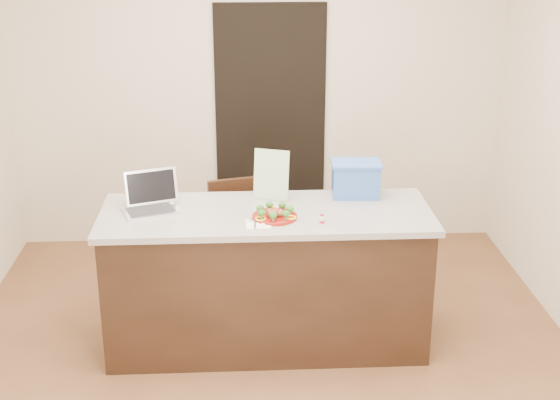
{
  "coord_description": "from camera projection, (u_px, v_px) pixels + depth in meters",
  "views": [
    {
      "loc": [
        -0.15,
        -4.24,
        2.67
      ],
      "look_at": [
        0.08,
        0.2,
        1.01
      ],
      "focal_mm": 50.0,
      "sensor_mm": 36.0,
      "label": 1
    }
  ],
  "objects": [
    {
      "name": "chair",
      "position": [
        235.0,
        232.0,
        5.61
      ],
      "size": [
        0.47,
        0.47,
        0.87
      ],
      "rotation": [
        0.0,
        0.0,
        0.25
      ],
      "color": "#381D10",
      "rests_on": "ground"
    },
    {
      "name": "room_shell",
      "position": [
        267.0,
        111.0,
        4.35
      ],
      "size": [
        4.0,
        4.0,
        4.0
      ],
      "color": "white",
      "rests_on": "ground"
    },
    {
      "name": "fork",
      "position": [
        255.0,
        223.0,
        4.63
      ],
      "size": [
        0.03,
        0.15,
        0.0
      ],
      "rotation": [
        0.0,
        0.0,
        -0.06
      ],
      "color": "#ABAAAF",
      "rests_on": "napkin"
    },
    {
      "name": "napkin",
      "position": [
        258.0,
        224.0,
        4.62
      ],
      "size": [
        0.15,
        0.15,
        0.01
      ],
      "primitive_type": "cube",
      "rotation": [
        0.0,
        0.0,
        0.04
      ],
      "color": "white",
      "rests_on": "island"
    },
    {
      "name": "blue_box",
      "position": [
        356.0,
        179.0,
        5.06
      ],
      "size": [
        0.33,
        0.25,
        0.23
      ],
      "rotation": [
        0.0,
        0.0,
        -0.05
      ],
      "color": "#325DB5",
      "rests_on": "island"
    },
    {
      "name": "broccoli",
      "position": [
        275.0,
        210.0,
        4.71
      ],
      "size": [
        0.23,
        0.23,
        0.04
      ],
      "color": "#225215",
      "rests_on": "plate"
    },
    {
      "name": "ground",
      "position": [
        268.0,
        362.0,
        4.91
      ],
      "size": [
        4.0,
        4.0,
        0.0
      ],
      "primitive_type": "plane",
      "color": "brown",
      "rests_on": "ground"
    },
    {
      "name": "meatballs",
      "position": [
        275.0,
        213.0,
        4.71
      ],
      "size": [
        0.11,
        0.11,
        0.04
      ],
      "color": "brown",
      "rests_on": "plate"
    },
    {
      "name": "laptop",
      "position": [
        151.0,
        199.0,
        4.85
      ],
      "size": [
        0.39,
        0.36,
        0.23
      ],
      "rotation": [
        0.0,
        0.0,
        0.34
      ],
      "color": "silver",
      "rests_on": "island"
    },
    {
      "name": "leaflet",
      "position": [
        271.0,
        175.0,
        4.97
      ],
      "size": [
        0.23,
        0.12,
        0.33
      ],
      "primitive_type": "cube",
      "rotation": [
        -0.14,
        0.0,
        -0.33
      ],
      "color": "white",
      "rests_on": "island"
    },
    {
      "name": "island",
      "position": [
        267.0,
        278.0,
        4.98
      ],
      "size": [
        2.06,
        0.76,
        0.92
      ],
      "color": "black",
      "rests_on": "ground"
    },
    {
      "name": "pepper_rings",
      "position": [
        275.0,
        215.0,
        4.72
      ],
      "size": [
        0.25,
        0.23,
        0.01
      ],
      "color": "#EEFB1A",
      "rests_on": "plate"
    },
    {
      "name": "doorway",
      "position": [
        270.0,
        126.0,
        6.42
      ],
      "size": [
        0.9,
        0.02,
        2.0
      ],
      "primitive_type": "cube",
      "color": "black",
      "rests_on": "ground"
    },
    {
      "name": "knife",
      "position": [
        263.0,
        224.0,
        4.61
      ],
      "size": [
        0.02,
        0.2,
        0.01
      ],
      "rotation": [
        0.0,
        0.0,
        0.06
      ],
      "color": "white",
      "rests_on": "napkin"
    },
    {
      "name": "yogurt_bottle",
      "position": [
        322.0,
        221.0,
        4.61
      ],
      "size": [
        0.03,
        0.03,
        0.07
      ],
      "rotation": [
        0.0,
        0.0,
        0.16
      ],
      "color": "silver",
      "rests_on": "island"
    },
    {
      "name": "plate",
      "position": [
        275.0,
        216.0,
        4.72
      ],
      "size": [
        0.27,
        0.27,
        0.02
      ],
      "rotation": [
        0.0,
        0.0,
        0.31
      ],
      "color": "maroon",
      "rests_on": "island"
    }
  ]
}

